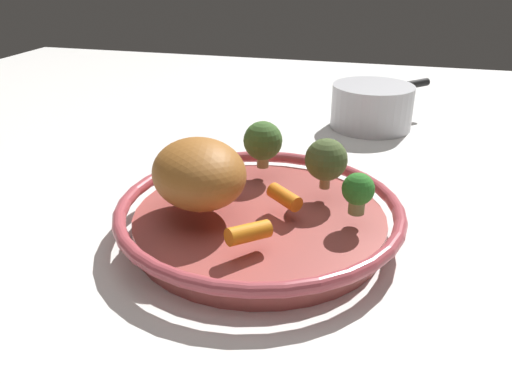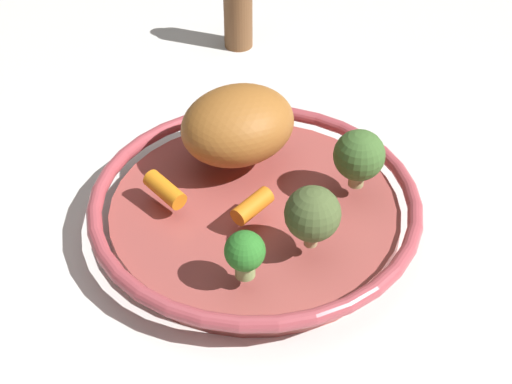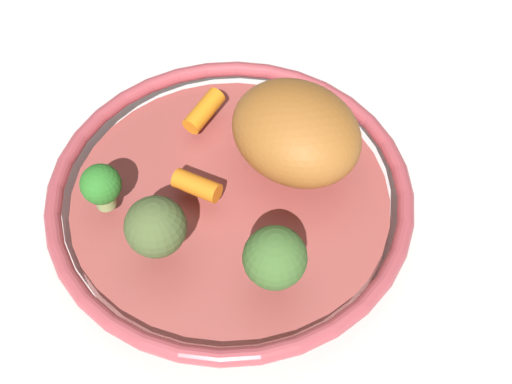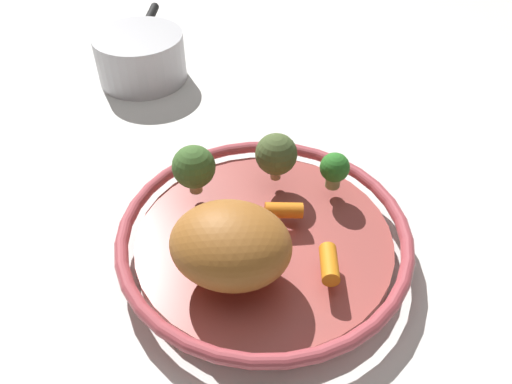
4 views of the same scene
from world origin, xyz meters
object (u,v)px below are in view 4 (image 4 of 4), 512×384
object	(u,v)px
roast_chicken_piece	(231,245)
broccoli_floret_edge	(276,155)
baby_carrot_center	(329,264)
broccoli_floret_small	(194,167)
serving_bowl	(264,240)
saucepan	(141,57)
broccoli_floret_mid	(333,167)
baby_carrot_left	(282,209)

from	to	relation	value
roast_chicken_piece	broccoli_floret_edge	distance (m)	0.16
baby_carrot_center	broccoli_floret_small	xyz separation A→B (m)	(0.20, 0.03, 0.03)
serving_bowl	roast_chicken_piece	xyz separation A→B (m)	(-0.02, 0.07, 0.06)
broccoli_floret_edge	saucepan	world-z (taller)	broccoli_floret_edge
roast_chicken_piece	broccoli_floret_mid	world-z (taller)	roast_chicken_piece
baby_carrot_left	broccoli_floret_mid	world-z (taller)	broccoli_floret_mid
broccoli_floret_mid	roast_chicken_piece	bearing A→B (deg)	98.30
roast_chicken_piece	broccoli_floret_mid	xyz separation A→B (m)	(0.03, -0.18, -0.01)
roast_chicken_piece	saucepan	bearing A→B (deg)	-19.86
baby_carrot_left	broccoli_floret_mid	xyz separation A→B (m)	(-0.00, -0.08, 0.02)
baby_carrot_left	broccoli_floret_edge	distance (m)	0.07
broccoli_floret_edge	baby_carrot_left	bearing A→B (deg)	144.23
broccoli_floret_small	broccoli_floret_mid	bearing A→B (deg)	-126.52
baby_carrot_center	saucepan	size ratio (longest dim) A/B	0.25
roast_chicken_piece	broccoli_floret_mid	distance (m)	0.18
roast_chicken_piece	broccoli_floret_edge	world-z (taller)	roast_chicken_piece
broccoli_floret_edge	broccoli_floret_mid	distance (m)	0.07
broccoli_floret_mid	baby_carrot_center	bearing A→B (deg)	132.71
serving_bowl	baby_carrot_left	bearing A→B (deg)	-83.03
broccoli_floret_small	baby_carrot_center	bearing A→B (deg)	-169.89
broccoli_floret_edge	broccoli_floret_small	xyz separation A→B (m)	(0.05, 0.09, -0.00)
broccoli_floret_small	broccoli_floret_mid	world-z (taller)	broccoli_floret_small
broccoli_floret_edge	roast_chicken_piece	bearing A→B (deg)	120.98
saucepan	broccoli_floret_edge	bearing A→B (deg)	174.68
saucepan	broccoli_floret_mid	bearing A→B (deg)	-179.06
baby_carrot_center	broccoli_floret_edge	size ratio (longest dim) A/B	0.74
baby_carrot_left	broccoli_floret_small	world-z (taller)	broccoli_floret_small
saucepan	roast_chicken_piece	bearing A→B (deg)	160.14
serving_bowl	broccoli_floret_edge	world-z (taller)	broccoli_floret_edge
baby_carrot_left	broccoli_floret_edge	xyz separation A→B (m)	(0.05, -0.04, 0.03)
serving_bowl	broccoli_floret_mid	xyz separation A→B (m)	(0.00, -0.11, 0.05)
roast_chicken_piece	saucepan	distance (m)	0.51
broccoli_floret_mid	saucepan	world-z (taller)	broccoli_floret_mid
broccoli_floret_edge	saucepan	distance (m)	0.40
baby_carrot_center	saucepan	world-z (taller)	saucepan
baby_carrot_left	broccoli_floret_mid	size ratio (longest dim) A/B	0.91
baby_carrot_left	serving_bowl	bearing A→B (deg)	96.97
baby_carrot_left	baby_carrot_center	bearing A→B (deg)	169.19
broccoli_floret_edge	broccoli_floret_small	world-z (taller)	same
baby_carrot_center	broccoli_floret_small	size ratio (longest dim) A/B	0.74
serving_bowl	broccoli_floret_small	distance (m)	0.12
baby_carrot_center	broccoli_floret_edge	xyz separation A→B (m)	(0.15, -0.06, 0.03)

